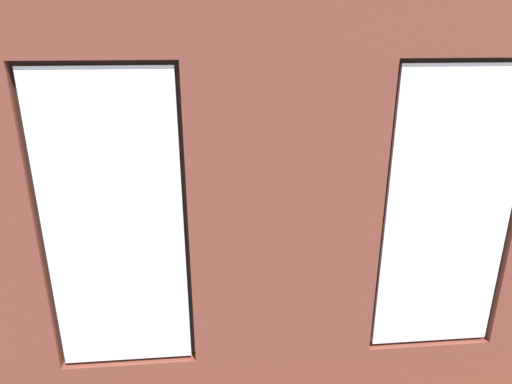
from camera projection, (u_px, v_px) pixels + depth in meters
The scene contains 16 objects.
ground_plane at pixel (252, 253), 6.06m from camera, with size 7.28×6.12×0.10m, color brown.
brick_wall_with_windows at pixel (285, 232), 3.02m from camera, with size 6.68×0.30×3.08m.
couch_by_window at pixel (177, 328), 3.96m from camera, with size 1.83×0.87×0.80m.
couch_left at pixel (478, 246), 5.43m from camera, with size 0.91×2.05×0.80m.
coffee_table at pixel (255, 217), 6.17m from camera, with size 1.29×0.75×0.41m.
cup_ceramic at pixel (255, 210), 6.14m from camera, with size 0.09×0.09×0.11m, color silver.
candle_jar at pixel (279, 205), 6.29m from camera, with size 0.08×0.08×0.11m, color #B7333D.
remote_gray at pixel (263, 216), 6.06m from camera, with size 0.05×0.17×0.02m, color #59595B.
remote_black at pixel (226, 217), 6.01m from camera, with size 0.05×0.17×0.02m, color black.
remote_silver at pixel (242, 210), 6.23m from camera, with size 0.05×0.17×0.02m, color #B2B2B7.
media_console at pixel (6, 251), 5.48m from camera, with size 1.04×0.42×0.51m, color black.
papasan_chair at pixel (211, 178), 7.43m from camera, with size 1.17×1.17×0.72m.
potted_plant_by_left_couch at pixel (398, 201), 6.76m from camera, with size 0.27×0.27×0.50m.
potted_plant_corner_near_left at pixel (400, 156), 7.99m from camera, with size 0.59×0.59×0.94m.
potted_plant_between_couches at pixel (332, 285), 4.01m from camera, with size 0.78×0.86×1.21m.
potted_plant_near_tv at pixel (13, 249), 4.46m from camera, with size 0.89×0.82×1.33m.
Camera 1 is at (0.45, 5.39, 2.81)m, focal length 32.00 mm.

